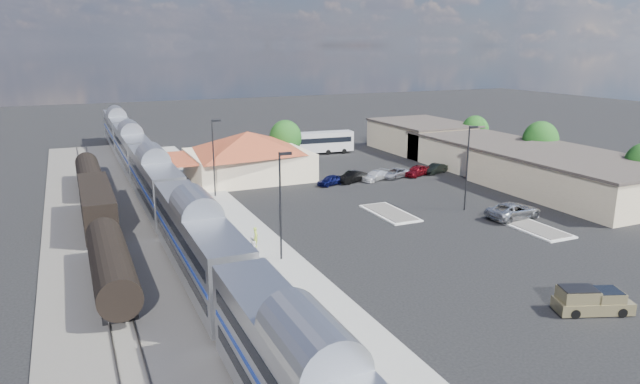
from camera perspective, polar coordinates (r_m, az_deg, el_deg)
name	(u,v)px	position (r m, az deg, el deg)	size (l,w,h in m)	color
ground	(365,224)	(56.33, 4.54, -3.20)	(280.00, 280.00, 0.00)	black
railbed	(133,227)	(57.82, -18.16, -3.37)	(16.00, 100.00, 0.12)	#4C4944
platform	(230,221)	(57.39, -8.99, -2.90)	(5.50, 92.00, 0.18)	gray
passenger_train	(155,184)	(62.67, -16.20, 0.80)	(3.00, 104.00, 5.55)	silver
freight_cars	(97,208)	(58.69, -21.38, -1.49)	(2.80, 46.00, 4.00)	black
station_depot	(248,155)	(75.47, -7.24, 3.72)	(18.35, 12.24, 6.20)	beige
buildings_east	(494,155)	(82.95, 17.00, 3.56)	(14.40, 51.40, 4.80)	#C6B28C
traffic_island_south	(390,213)	(59.87, 7.00, -2.09)	(3.30, 7.50, 0.21)	silver
traffic_island_north	(534,228)	(58.31, 20.61, -3.38)	(3.30, 7.50, 0.21)	silver
lamp_plat_s	(281,198)	(45.23, -3.89, -0.56)	(1.08, 0.25, 9.00)	black
lamp_plat_n	(214,152)	(65.85, -10.55, 3.97)	(1.08, 0.25, 9.00)	black
lamp_lot	(468,161)	(61.58, 14.60, 3.03)	(1.08, 0.25, 9.00)	black
tree_east_b	(540,141)	(85.06, 21.17, 4.81)	(4.94, 4.94, 6.96)	#382314
tree_east_c	(475,131)	(95.38, 15.22, 5.94)	(4.41, 4.41, 6.21)	#382314
tree_depot	(285,138)	(83.31, -3.48, 5.43)	(4.71, 4.71, 6.63)	#382314
pickup_truck	(593,301)	(41.99, 25.64, -9.80)	(5.18, 3.38, 1.68)	#9D8F60
suv	(514,211)	(60.86, 18.80, -1.77)	(2.80, 6.06, 1.68)	#A2A5AA
coach_bus	(319,141)	(92.13, -0.06, 5.08)	(11.19, 3.28, 3.54)	white
person_a	(256,237)	(49.47, -6.44, -4.48)	(0.64, 0.42, 1.76)	#ADCB3F
person_b	(252,245)	(47.75, -6.78, -5.33)	(0.76, 0.59, 1.56)	silver
parked_car_a	(331,180)	(71.49, 1.06, 1.19)	(1.52, 3.78, 1.29)	#0D1042
parked_car_b	(352,177)	(73.12, 3.24, 1.53)	(1.53, 4.39, 1.45)	black
parked_car_c	(375,176)	(74.37, 5.53, 1.64)	(1.79, 4.41, 1.28)	white
parked_car_d	(395,173)	(76.22, 7.52, 1.90)	(2.11, 4.58, 1.27)	#96989E
parked_car_e	(417,171)	(77.65, 9.66, 2.12)	(1.72, 4.26, 1.45)	maroon
parked_car_f	(435,169)	(79.69, 11.46, 2.30)	(1.40, 4.03, 1.33)	black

